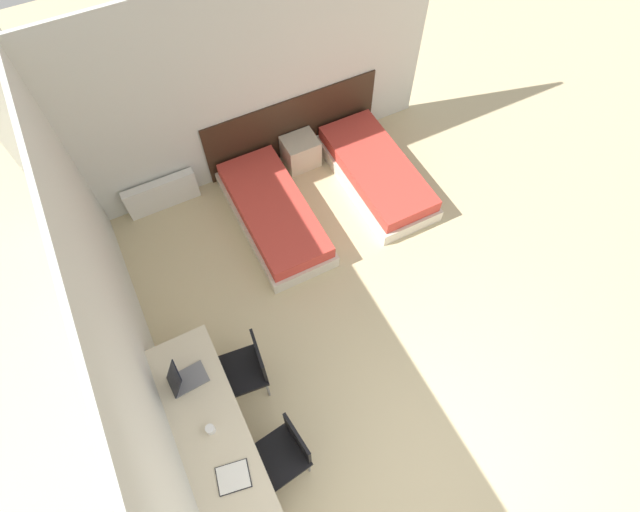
{
  "coord_description": "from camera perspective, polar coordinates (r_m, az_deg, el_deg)",
  "views": [
    {
      "loc": [
        -1.32,
        -0.09,
        5.35
      ],
      "look_at": [
        0.0,
        2.49,
        0.55
      ],
      "focal_mm": 28.0,
      "sensor_mm": 36.0,
      "label": 1
    }
  ],
  "objects": [
    {
      "name": "ground_plane",
      "position": [
        5.51,
        12.94,
        -23.35
      ],
      "size": [
        20.0,
        20.0,
        0.0
      ],
      "primitive_type": "plane",
      "color": "beige"
    },
    {
      "name": "wall_back",
      "position": [
        6.28,
        -9.07,
        18.46
      ],
      "size": [
        5.12,
        0.05,
        2.7
      ],
      "color": "silver",
      "rests_on": "ground_plane"
    },
    {
      "name": "wall_left",
      "position": [
        4.71,
        -22.01,
        -6.94
      ],
      "size": [
        0.05,
        5.53,
        2.7
      ],
      "color": "silver",
      "rests_on": "ground_plane"
    },
    {
      "name": "headboard_panel",
      "position": [
        6.99,
        -3.15,
        14.5
      ],
      "size": [
        2.48,
        0.03,
        0.96
      ],
      "color": "#382316",
      "rests_on": "ground_plane"
    },
    {
      "name": "bed_near_window",
      "position": [
        6.42,
        -5.3,
        4.82
      ],
      "size": [
        0.87,
        1.94,
        0.38
      ],
      "color": "beige",
      "rests_on": "ground_plane"
    },
    {
      "name": "bed_near_door",
      "position": [
        6.86,
        6.42,
        9.46
      ],
      "size": [
        0.87,
        1.94,
        0.38
      ],
      "color": "beige",
      "rests_on": "ground_plane"
    },
    {
      "name": "nightstand",
      "position": [
        7.03,
        -2.24,
        11.82
      ],
      "size": [
        0.46,
        0.39,
        0.44
      ],
      "color": "beige",
      "rests_on": "ground_plane"
    },
    {
      "name": "radiator",
      "position": [
        6.84,
        -17.62,
        6.75
      ],
      "size": [
        0.94,
        0.12,
        0.46
      ],
      "color": "silver",
      "rests_on": "ground_plane"
    },
    {
      "name": "desk",
      "position": [
        4.96,
        -12.21,
        -18.92
      ],
      "size": [
        0.61,
        1.88,
        0.78
      ],
      "color": "beige",
      "rests_on": "ground_plane"
    },
    {
      "name": "chair_near_laptop",
      "position": [
        5.18,
        -8.34,
        -12.44
      ],
      "size": [
        0.51,
        0.51,
        0.89
      ],
      "rotation": [
        0.0,
        0.0,
        -0.12
      ],
      "color": "black",
      "rests_on": "ground_plane"
    },
    {
      "name": "chair_near_notebook",
      "position": [
        4.94,
        -4.03,
        -21.41
      ],
      "size": [
        0.51,
        0.51,
        0.89
      ],
      "rotation": [
        0.0,
        0.0,
        0.12
      ],
      "color": "black",
      "rests_on": "ground_plane"
    },
    {
      "name": "laptop",
      "position": [
        4.89,
        -15.33,
        -13.42
      ],
      "size": [
        0.36,
        0.24,
        0.33
      ],
      "rotation": [
        0.0,
        0.0,
        0.06
      ],
      "color": "slate",
      "rests_on": "desk"
    },
    {
      "name": "open_notebook",
      "position": [
        4.66,
        -9.88,
        -23.64
      ],
      "size": [
        0.32,
        0.28,
        0.02
      ],
      "rotation": [
        0.0,
        0.0,
        -0.19
      ],
      "color": "black",
      "rests_on": "desk"
    },
    {
      "name": "mug",
      "position": [
        4.73,
        -12.42,
        -18.78
      ],
      "size": [
        0.08,
        0.08,
        0.09
      ],
      "color": "white",
      "rests_on": "desk"
    }
  ]
}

